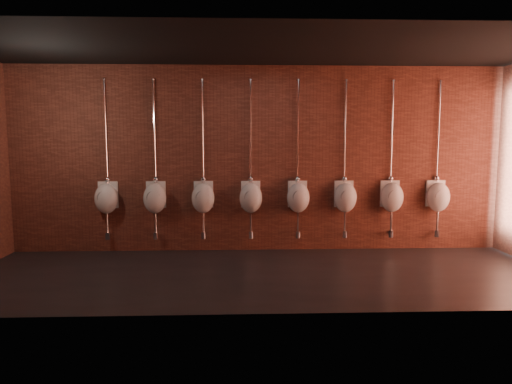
% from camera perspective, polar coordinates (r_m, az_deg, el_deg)
% --- Properties ---
extents(ground, '(8.50, 8.50, 0.00)m').
position_cam_1_polar(ground, '(6.71, 0.85, -10.27)').
color(ground, black).
rests_on(ground, ground).
extents(room_shell, '(8.54, 3.04, 3.22)m').
position_cam_1_polar(room_shell, '(6.42, 0.88, 7.18)').
color(room_shell, black).
rests_on(room_shell, ground).
extents(urinal_0, '(0.41, 0.36, 2.72)m').
position_cam_1_polar(urinal_0, '(8.15, -18.20, -0.69)').
color(urinal_0, white).
rests_on(urinal_0, ground).
extents(urinal_1, '(0.41, 0.36, 2.72)m').
position_cam_1_polar(urinal_1, '(7.97, -12.52, -0.68)').
color(urinal_1, white).
rests_on(urinal_1, ground).
extents(urinal_2, '(0.41, 0.36, 2.72)m').
position_cam_1_polar(urinal_2, '(7.86, -6.64, -0.66)').
color(urinal_2, white).
rests_on(urinal_2, ground).
extents(urinal_3, '(0.41, 0.36, 2.72)m').
position_cam_1_polar(urinal_3, '(7.84, -0.65, -0.64)').
color(urinal_3, white).
rests_on(urinal_3, ground).
extents(urinal_4, '(0.41, 0.36, 2.72)m').
position_cam_1_polar(urinal_4, '(7.90, 5.29, -0.61)').
color(urinal_4, white).
rests_on(urinal_4, ground).
extents(urinal_5, '(0.41, 0.36, 2.72)m').
position_cam_1_polar(urinal_5, '(8.05, 11.09, -0.57)').
color(urinal_5, white).
rests_on(urinal_5, ground).
extents(urinal_6, '(0.41, 0.36, 2.72)m').
position_cam_1_polar(urinal_6, '(8.28, 16.62, -0.53)').
color(urinal_6, white).
rests_on(urinal_6, ground).
extents(urinal_7, '(0.41, 0.36, 2.72)m').
position_cam_1_polar(urinal_7, '(8.57, 21.81, -0.49)').
color(urinal_7, white).
rests_on(urinal_7, ground).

